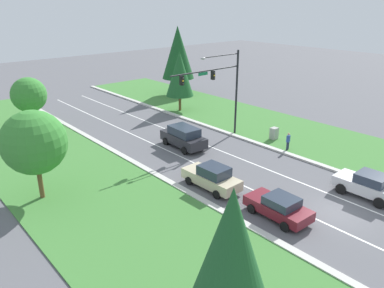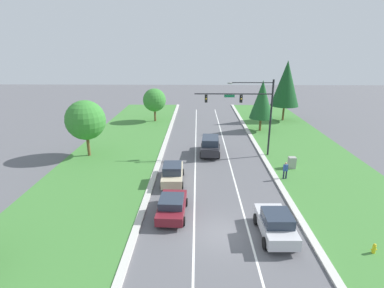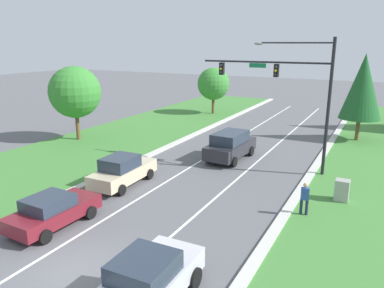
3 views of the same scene
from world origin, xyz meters
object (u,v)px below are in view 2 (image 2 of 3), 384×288
Objects in this scene: utility_cabinet at (292,163)px; burgundy_sedan at (172,206)px; charcoal_suv at (210,145)px; conifer_far_right_tree at (262,100)px; oak_near_left_tree at (154,100)px; pedestrian at (285,170)px; traffic_signal_mast at (250,106)px; champagne_sedan at (173,173)px; oak_far_left_tree at (86,120)px; silver_sedan at (276,224)px; conifer_near_right_tree at (286,84)px; fire_hydrant at (374,249)px.

burgundy_sedan is at bearing -141.58° from utility_cabinet.
charcoal_suv is 0.68× the size of conifer_far_right_tree.
oak_near_left_tree is (-8.34, 15.33, 2.47)m from charcoal_suv.
pedestrian is at bearing 34.47° from burgundy_sedan.
traffic_signal_mast is at bearing -51.85° from oak_near_left_tree.
champagne_sedan is 0.74× the size of oak_far_left_tree.
charcoal_suv is 4.08× the size of utility_cabinet.
champagne_sedan is at bearing -122.97° from conifer_far_right_tree.
silver_sedan is 0.81× the size of oak_near_left_tree.
champagne_sedan is at bearing -137.69° from traffic_signal_mast.
burgundy_sedan is 25.62m from conifer_far_right_tree.
charcoal_suv is at bearing 101.69° from silver_sedan.
silver_sedan is 0.59× the size of conifer_far_right_tree.
conifer_near_right_tree reaches higher than burgundy_sedan.
traffic_signal_mast is at bearing 61.59° from burgundy_sedan.
burgundy_sedan is at bearing -49.91° from oak_far_left_tree.
charcoal_suv is 12.85m from conifer_far_right_tree.
oak_far_left_tree is at bearing 138.38° from silver_sedan.
traffic_signal_mast is at bearing -116.93° from conifer_near_right_tree.
silver_sedan is at bearing -68.98° from oak_near_left_tree.
champagne_sedan is 10.74m from silver_sedan.
conifer_near_right_tree is 1.54× the size of oak_far_left_tree.
traffic_signal_mast reaches higher than charcoal_suv.
utility_cabinet is at bearing -129.67° from pedestrian.
pedestrian is 26.83m from oak_near_left_tree.
traffic_signal_mast is at bearing -3.60° from charcoal_suv.
conifer_far_right_tree is (7.57, 9.76, 3.55)m from charcoal_suv.
conifer_far_right_tree is (3.47, 10.25, -1.01)m from traffic_signal_mast.
champagne_sedan is 2.74× the size of pedestrian.
conifer_far_right_tree is at bearing 27.03° from oak_far_left_tree.
pedestrian is 0.27× the size of oak_far_left_tree.
traffic_signal_mast is 1.96× the size of burgundy_sedan.
traffic_signal_mast reaches higher than burgundy_sedan.
oak_far_left_tree reaches higher than champagne_sedan.
champagne_sedan is 3.84× the size of utility_cabinet.
conifer_near_right_tree is (15.88, 29.40, 5.28)m from burgundy_sedan.
oak_near_left_tree reaches higher than burgundy_sedan.
conifer_near_right_tree reaches higher than charcoal_suv.
conifer_far_right_tree is (4.04, 25.30, 3.68)m from silver_sedan.
conifer_far_right_tree reaches higher than oak_near_left_tree.
silver_sedan is at bearing -92.16° from traffic_signal_mast.
champagne_sedan is 15.84m from fire_hydrant.
oak_far_left_tree is at bearing 131.91° from burgundy_sedan.
conifer_near_right_tree is at bearing 33.45° from oak_far_left_tree.
traffic_signal_mast is 18.80m from conifer_near_right_tree.
silver_sedan is 2.55× the size of pedestrian.
charcoal_suv is 2.91× the size of pedestrian.
burgundy_sedan is 0.59× the size of conifer_far_right_tree.
traffic_signal_mast is at bearing 106.04° from fire_hydrant.
silver_sedan is at bearing -17.66° from burgundy_sedan.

